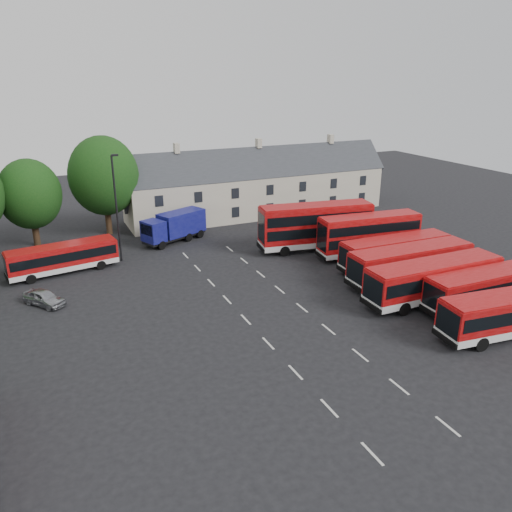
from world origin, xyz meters
The scene contains 13 objects.
ground centered at (0.00, 0.00, 0.00)m, with size 140.00×140.00×0.00m, color black.
lane_markings centered at (2.50, 2.00, 0.01)m, with size 5.15×33.80×0.01m.
terrace_houses centered at (14.00, 30.00, 3.86)m, with size 35.70×7.13×10.06m.
bus_row_b centered at (18.62, -4.16, 1.93)m, with size 11.40×2.86×3.21m.
bus_row_c centered at (15.57, -1.28, 2.09)m, with size 12.34×3.02×3.48m.
bus_row_d centered at (16.48, 2.59, 2.04)m, with size 12.05×3.02×3.39m.
bus_row_e centered at (17.41, 5.80, 1.92)m, with size 11.37×2.93×3.20m.
bus_dd_south centered at (17.34, 9.99, 2.51)m, with size 10.95×3.61×4.41m.
bus_dd_north centered at (13.44, 14.14, 2.84)m, with size 12.43×4.65×4.98m.
bus_north centered at (-11.94, 18.09, 1.70)m, with size 10.21×3.78×2.82m.
box_truck centered at (0.38, 22.99, 1.86)m, with size 7.88×5.17×3.31m.
silver_car centered at (-14.06, 11.29, 0.66)m, with size 1.55×3.85×1.31m, color #A7A9AF.
lamppost centered at (-6.36, 19.17, 5.76)m, with size 0.75×0.38×10.79m.
Camera 1 is at (-13.65, -29.86, 17.94)m, focal length 35.00 mm.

